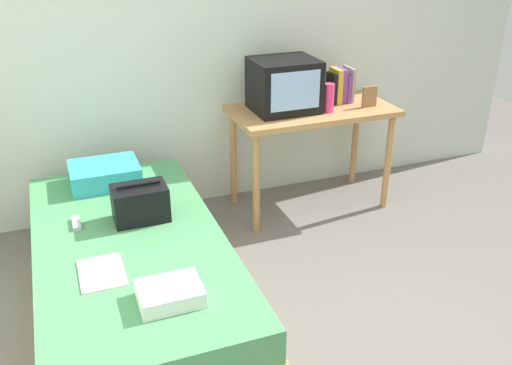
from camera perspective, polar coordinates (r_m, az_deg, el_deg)
name	(u,v)px	position (r m, az deg, el deg)	size (l,w,h in m)	color
ground_plane	(336,361)	(2.96, 8.17, -17.55)	(8.00, 8.00, 0.00)	slate
wall_back	(212,28)	(4.08, -4.54, 15.43)	(5.20, 0.10, 2.60)	silver
bed	(133,275)	(3.17, -12.40, -9.24)	(1.00, 2.00, 0.47)	#B27F4C
desk	(312,121)	(4.08, 5.70, 6.22)	(1.16, 0.60, 0.77)	#B27F4C
tv	(284,85)	(3.93, 2.88, 9.88)	(0.44, 0.39, 0.36)	black
water_bottle	(329,98)	(3.94, 7.42, 8.54)	(0.07, 0.07, 0.20)	#E53372
book_row	(340,86)	(4.19, 8.56, 9.71)	(0.16, 0.16, 0.25)	black
picture_frame	(369,97)	(4.12, 11.49, 8.58)	(0.11, 0.02, 0.15)	olive
pillow	(105,174)	(3.67, -15.16, 0.84)	(0.42, 0.34, 0.13)	#33A8B7
handbag	(140,203)	(3.17, -11.72, -2.05)	(0.30, 0.20, 0.23)	black
magazine	(102,273)	(2.80, -15.44, -8.83)	(0.21, 0.29, 0.01)	white
remote_dark	(186,286)	(2.62, -7.15, -10.40)	(0.04, 0.16, 0.02)	black
remote_silver	(76,223)	(3.24, -17.83, -3.96)	(0.04, 0.14, 0.02)	#B7B7BC
folded_towel	(170,293)	(2.54, -8.76, -11.11)	(0.28, 0.22, 0.08)	white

